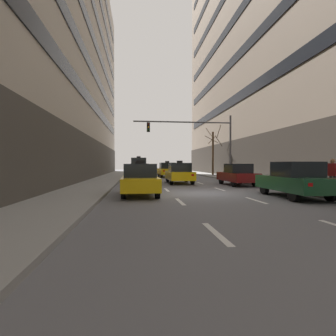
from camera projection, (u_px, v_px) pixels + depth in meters
The scene contains 31 objects.
ground_plane at pixel (201, 193), 14.09m from camera, with size 120.00×120.00×0.00m, color slate.
sidewalk_left at pixel (77, 193), 13.35m from camera, with size 2.95×80.00×0.14m, color gray.
sidewalk_right at pixel (313, 190), 14.83m from camera, with size 2.95×80.00×0.14m, color gray.
lane_stripe_l1_s2 at pixel (216, 233), 5.96m from camera, with size 0.16×2.00×0.01m, color silver.
lane_stripe_l1_s3 at pixel (180, 202), 10.92m from camera, with size 0.16×2.00×0.01m, color silver.
lane_stripe_l1_s4 at pixel (167, 190), 15.89m from camera, with size 0.16×2.00×0.01m, color silver.
lane_stripe_l1_s5 at pixel (160, 184), 20.85m from camera, with size 0.16×2.00×0.01m, color silver.
lane_stripe_l1_s6 at pixel (155, 180), 25.82m from camera, with size 0.16×2.00×0.01m, color silver.
lane_stripe_l1_s7 at pixel (152, 177), 30.79m from camera, with size 0.16×2.00×0.01m, color silver.
lane_stripe_l1_s8 at pixel (150, 175), 35.75m from camera, with size 0.16×2.00×0.01m, color silver.
lane_stripe_l1_s9 at pixel (149, 174), 40.72m from camera, with size 0.16×2.00×0.01m, color silver.
lane_stripe_l1_s10 at pixel (147, 173), 45.68m from camera, with size 0.16×2.00×0.01m, color silver.
lane_stripe_l2_s3 at pixel (256, 200), 11.30m from camera, with size 0.16×2.00×0.01m, color silver.
lane_stripe_l2_s4 at pixel (220, 189), 16.27m from camera, with size 0.16×2.00×0.01m, color silver.
lane_stripe_l2_s5 at pixel (200, 183), 21.23m from camera, with size 0.16×2.00×0.01m, color silver.
lane_stripe_l2_s6 at pixel (188, 180), 26.20m from camera, with size 0.16×2.00×0.01m, color silver.
lane_stripe_l2_s7 at pixel (180, 177), 31.16m from camera, with size 0.16×2.00×0.01m, color silver.
lane_stripe_l2_s8 at pixel (174, 175), 36.13m from camera, with size 0.16×2.00×0.01m, color silver.
lane_stripe_l2_s9 at pixel (170, 174), 41.10m from camera, with size 0.16×2.00×0.01m, color silver.
lane_stripe_l2_s10 at pixel (166, 173), 46.06m from camera, with size 0.16×2.00×0.01m, color silver.
taxi_driving_0 at pixel (140, 180), 13.04m from camera, with size 1.80×4.17×1.72m.
taxi_driving_1 at pixel (167, 170), 31.18m from camera, with size 2.03×4.58×1.88m.
taxi_driving_2 at pixel (139, 167), 31.40m from camera, with size 1.96×4.67×2.45m.
car_driving_3 at pixel (139, 173), 23.73m from camera, with size 1.97×4.29×1.58m.
taxi_driving_4 at pixel (179, 173), 21.04m from camera, with size 1.82×4.34×1.80m.
taxi_driving_5 at pixel (138, 168), 40.89m from camera, with size 2.11×4.64×1.90m.
car_parked_1 at pixel (295, 180), 12.26m from camera, with size 1.97×4.45×1.65m.
car_parked_2 at pixel (237, 175), 19.29m from camera, with size 1.81×4.20×1.57m.
traffic_signal_0 at pixel (200, 135), 24.53m from camera, with size 9.11×0.35×5.93m.
street_tree_0 at pixel (213, 152), 33.31m from camera, with size 2.38×2.02×6.21m.
pedestrian_0 at pixel (332, 174), 12.52m from camera, with size 0.31×0.50×1.66m.
Camera 1 is at (-3.39, -13.77, 1.55)m, focal length 28.47 mm.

